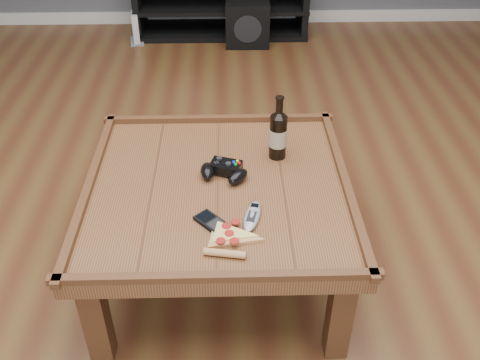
{
  "coord_description": "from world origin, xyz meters",
  "views": [
    {
      "loc": [
        0.04,
        -1.63,
        1.67
      ],
      "look_at": [
        0.08,
        -0.06,
        0.52
      ],
      "focal_mm": 40.0,
      "sensor_mm": 36.0,
      "label": 1
    }
  ],
  "objects_px": {
    "subwoofer": "(247,22)",
    "remote_control": "(252,216)",
    "smartphone": "(211,222)",
    "coffee_table": "(218,197)",
    "game_console": "(136,29)",
    "game_controller": "(224,171)",
    "pizza_slice": "(229,238)",
    "media_console": "(221,4)",
    "beer_bottle": "(278,133)"
  },
  "relations": [
    {
      "from": "pizza_slice",
      "to": "subwoofer",
      "type": "bearing_deg",
      "value": 96.17
    },
    {
      "from": "pizza_slice",
      "to": "subwoofer",
      "type": "xyz_separation_m",
      "value": [
        0.17,
        2.85,
        -0.29
      ]
    },
    {
      "from": "coffee_table",
      "to": "pizza_slice",
      "type": "relative_size",
      "value": 3.86
    },
    {
      "from": "remote_control",
      "to": "game_console",
      "type": "height_order",
      "value": "remote_control"
    },
    {
      "from": "coffee_table",
      "to": "remote_control",
      "type": "distance_m",
      "value": 0.24
    },
    {
      "from": "coffee_table",
      "to": "game_controller",
      "type": "bearing_deg",
      "value": 67.34
    },
    {
      "from": "smartphone",
      "to": "subwoofer",
      "type": "distance_m",
      "value": 2.79
    },
    {
      "from": "pizza_slice",
      "to": "smartphone",
      "type": "bearing_deg",
      "value": 134.88
    },
    {
      "from": "remote_control",
      "to": "game_controller",
      "type": "bearing_deg",
      "value": 124.47
    },
    {
      "from": "pizza_slice",
      "to": "remote_control",
      "type": "distance_m",
      "value": 0.14
    },
    {
      "from": "media_console",
      "to": "pizza_slice",
      "type": "xyz_separation_m",
      "value": [
        0.04,
        -3.06,
        0.21
      ]
    },
    {
      "from": "beer_bottle",
      "to": "game_console",
      "type": "relative_size",
      "value": 1.14
    },
    {
      "from": "media_console",
      "to": "smartphone",
      "type": "relative_size",
      "value": 10.63
    },
    {
      "from": "remote_control",
      "to": "game_console",
      "type": "bearing_deg",
      "value": 119.77
    },
    {
      "from": "media_console",
      "to": "game_console",
      "type": "xyz_separation_m",
      "value": [
        -0.69,
        -0.19,
        -0.14
      ]
    },
    {
      "from": "pizza_slice",
      "to": "subwoofer",
      "type": "relative_size",
      "value": 0.76
    },
    {
      "from": "coffee_table",
      "to": "game_console",
      "type": "relative_size",
      "value": 4.31
    },
    {
      "from": "game_controller",
      "to": "smartphone",
      "type": "xyz_separation_m",
      "value": [
        -0.05,
        -0.28,
        -0.02
      ]
    },
    {
      "from": "beer_bottle",
      "to": "pizza_slice",
      "type": "distance_m",
      "value": 0.55
    },
    {
      "from": "beer_bottle",
      "to": "pizza_slice",
      "type": "xyz_separation_m",
      "value": [
        -0.2,
        -0.5,
        -0.1
      ]
    },
    {
      "from": "coffee_table",
      "to": "subwoofer",
      "type": "xyz_separation_m",
      "value": [
        0.21,
        2.54,
        -0.22
      ]
    },
    {
      "from": "game_controller",
      "to": "smartphone",
      "type": "height_order",
      "value": "game_controller"
    },
    {
      "from": "game_controller",
      "to": "game_console",
      "type": "xyz_separation_m",
      "value": [
        -0.71,
        2.5,
        -0.37
      ]
    },
    {
      "from": "game_controller",
      "to": "pizza_slice",
      "type": "relative_size",
      "value": 0.75
    },
    {
      "from": "media_console",
      "to": "remote_control",
      "type": "relative_size",
      "value": 7.89
    },
    {
      "from": "game_controller",
      "to": "remote_control",
      "type": "height_order",
      "value": "game_controller"
    },
    {
      "from": "coffee_table",
      "to": "remote_control",
      "type": "height_order",
      "value": "same"
    },
    {
      "from": "smartphone",
      "to": "remote_control",
      "type": "distance_m",
      "value": 0.15
    },
    {
      "from": "pizza_slice",
      "to": "smartphone",
      "type": "distance_m",
      "value": 0.1
    },
    {
      "from": "subwoofer",
      "to": "remote_control",
      "type": "bearing_deg",
      "value": -90.89
    },
    {
      "from": "game_controller",
      "to": "game_console",
      "type": "relative_size",
      "value": 0.83
    },
    {
      "from": "media_console",
      "to": "game_console",
      "type": "height_order",
      "value": "media_console"
    },
    {
      "from": "smartphone",
      "to": "remote_control",
      "type": "xyz_separation_m",
      "value": [
        0.14,
        0.02,
        0.0
      ]
    },
    {
      "from": "media_console",
      "to": "pizza_slice",
      "type": "bearing_deg",
      "value": -89.27
    },
    {
      "from": "remote_control",
      "to": "pizza_slice",
      "type": "bearing_deg",
      "value": -114.62
    },
    {
      "from": "game_controller",
      "to": "beer_bottle",
      "type": "bearing_deg",
      "value": 50.5
    },
    {
      "from": "remote_control",
      "to": "game_console",
      "type": "relative_size",
      "value": 0.74
    },
    {
      "from": "beer_bottle",
      "to": "remote_control",
      "type": "xyz_separation_m",
      "value": [
        -0.12,
        -0.39,
        -0.1
      ]
    },
    {
      "from": "coffee_table",
      "to": "game_console",
      "type": "height_order",
      "value": "coffee_table"
    },
    {
      "from": "smartphone",
      "to": "game_console",
      "type": "xyz_separation_m",
      "value": [
        -0.67,
        2.78,
        -0.35
      ]
    },
    {
      "from": "media_console",
      "to": "smartphone",
      "type": "xyz_separation_m",
      "value": [
        -0.02,
        -2.97,
        0.21
      ]
    },
    {
      "from": "pizza_slice",
      "to": "remote_control",
      "type": "relative_size",
      "value": 1.5
    },
    {
      "from": "smartphone",
      "to": "subwoofer",
      "type": "height_order",
      "value": "smartphone"
    },
    {
      "from": "pizza_slice",
      "to": "coffee_table",
      "type": "bearing_deg",
      "value": 106.79
    },
    {
      "from": "pizza_slice",
      "to": "subwoofer",
      "type": "height_order",
      "value": "pizza_slice"
    },
    {
      "from": "game_controller",
      "to": "subwoofer",
      "type": "distance_m",
      "value": 2.51
    },
    {
      "from": "smartphone",
      "to": "remote_control",
      "type": "bearing_deg",
      "value": -33.49
    },
    {
      "from": "beer_bottle",
      "to": "game_console",
      "type": "bearing_deg",
      "value": 111.42
    },
    {
      "from": "game_controller",
      "to": "game_console",
      "type": "bearing_deg",
      "value": 124.46
    },
    {
      "from": "media_console",
      "to": "game_controller",
      "type": "height_order",
      "value": "game_controller"
    }
  ]
}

